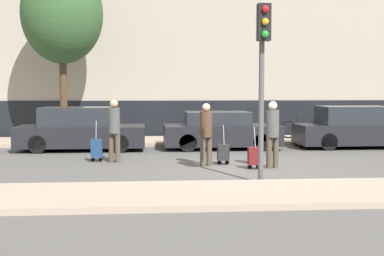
{
  "coord_description": "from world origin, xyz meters",
  "views": [
    {
      "loc": [
        -2.54,
        -14.01,
        2.13
      ],
      "look_at": [
        -1.21,
        1.8,
        0.95
      ],
      "focal_mm": 50.0,
      "sensor_mm": 36.0,
      "label": 1
    }
  ],
  "objects": [
    {
      "name": "ground_plane",
      "position": [
        0.0,
        0.0,
        0.0
      ],
      "size": [
        80.0,
        80.0,
        0.0
      ],
      "primitive_type": "plane",
      "color": "#565451"
    },
    {
      "name": "parked_car_0",
      "position": [
        -4.85,
        4.6,
        0.69
      ],
      "size": [
        4.33,
        1.92,
        1.48
      ],
      "color": "black",
      "rests_on": "ground_plane"
    },
    {
      "name": "trolley_center",
      "position": [
        -0.43,
        0.69,
        0.34
      ],
      "size": [
        0.34,
        0.29,
        1.1
      ],
      "color": "#262628",
      "rests_on": "ground_plane"
    },
    {
      "name": "parked_car_1",
      "position": [
        0.03,
        4.62,
        0.62
      ],
      "size": [
        4.04,
        1.9,
        1.31
      ],
      "color": "black",
      "rests_on": "ground_plane"
    },
    {
      "name": "sidewalk_far",
      "position": [
        0.0,
        7.0,
        0.06
      ],
      "size": [
        28.0,
        3.0,
        0.12
      ],
      "color": "tan",
      "rests_on": "ground_plane"
    },
    {
      "name": "trolley_left",
      "position": [
        -4.02,
        1.59,
        0.39
      ],
      "size": [
        0.34,
        0.29,
        1.2
      ],
      "color": "navy",
      "rests_on": "ground_plane"
    },
    {
      "name": "traffic_light",
      "position": [
        -0.0,
        -2.36,
        2.82
      ],
      "size": [
        0.28,
        0.47,
        3.96
      ],
      "color": "#515154",
      "rests_on": "ground_plane"
    },
    {
      "name": "pedestrian_right",
      "position": [
        0.79,
        -0.05,
        1.02
      ],
      "size": [
        0.34,
        0.34,
        1.79
      ],
      "rotation": [
        0.0,
        0.0,
        0.29
      ],
      "color": "#4C4233",
      "rests_on": "ground_plane"
    },
    {
      "name": "trolley_right",
      "position": [
        0.26,
        -0.21,
        0.35
      ],
      "size": [
        0.34,
        0.29,
        1.12
      ],
      "color": "maroon",
      "rests_on": "ground_plane"
    },
    {
      "name": "sidewalk_near",
      "position": [
        0.0,
        -3.75,
        0.06
      ],
      "size": [
        28.0,
        2.5,
        0.12
      ],
      "color": "tan",
      "rests_on": "ground_plane"
    },
    {
      "name": "pedestrian_left",
      "position": [
        -3.49,
        1.43,
        1.04
      ],
      "size": [
        0.34,
        0.34,
        1.81
      ],
      "rotation": [
        0.0,
        0.0,
        -0.31
      ],
      "color": "#4C4233",
      "rests_on": "ground_plane"
    },
    {
      "name": "parked_car_2",
      "position": [
        4.98,
        4.58,
        0.69
      ],
      "size": [
        4.44,
        1.82,
        1.49
      ],
      "color": "black",
      "rests_on": "ground_plane"
    },
    {
      "name": "pedestrian_center",
      "position": [
        -0.94,
        0.49,
        0.98
      ],
      "size": [
        0.34,
        0.34,
        1.72
      ],
      "rotation": [
        0.0,
        0.0,
        3.53
      ],
      "color": "#4C4233",
      "rests_on": "ground_plane"
    },
    {
      "name": "bare_tree_near_crossing",
      "position": [
        -5.73,
        6.77,
        4.92
      ],
      "size": [
        3.07,
        3.07,
        6.7
      ],
      "color": "#4C3826",
      "rests_on": "sidewalk_far"
    },
    {
      "name": "parked_bicycle",
      "position": [
        3.65,
        7.0,
        0.49
      ],
      "size": [
        1.77,
        0.06,
        0.96
      ],
      "color": "black",
      "rests_on": "sidewalk_far"
    }
  ]
}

